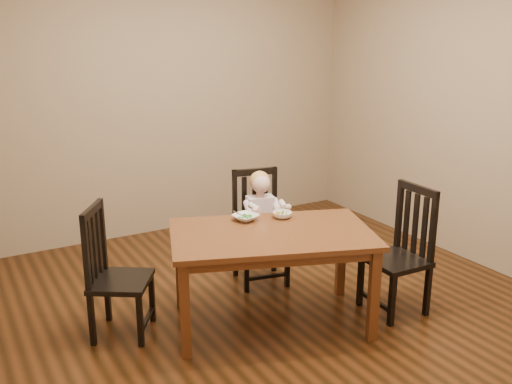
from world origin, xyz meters
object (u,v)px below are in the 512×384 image
dining_table (272,243)px  chair_child (259,229)px  bowl_peas (246,217)px  toddler (261,216)px  bowl_veg (282,215)px  chair_left (114,274)px  chair_right (401,252)px

dining_table → chair_child: chair_child is taller
dining_table → bowl_peas: (-0.04, 0.30, 0.10)m
toddler → bowl_veg: size_ratio=3.37×
chair_left → chair_right: 2.06m
bowl_peas → bowl_veg: bearing=-18.1°
chair_left → bowl_veg: chair_left is taller
dining_table → chair_left: size_ratio=1.72×
bowl_veg → toddler: bearing=81.7°
chair_child → bowl_peas: (-0.33, -0.38, 0.27)m
chair_right → bowl_veg: (-0.71, 0.52, 0.26)m
bowl_veg → chair_right: bearing=-36.0°
chair_left → chair_right: chair_right is taller
chair_left → toddler: bearing=133.0°
dining_table → bowl_peas: bearing=97.2°
toddler → bowl_peas: bearing=58.1°
toddler → bowl_peas: size_ratio=2.76×
dining_table → bowl_veg: bowl_veg is taller
toddler → chair_child: bearing=-90.0°
dining_table → toddler: toddler is taller
dining_table → chair_child: size_ratio=1.70×
bowl_peas → chair_child: bearing=48.7°
chair_left → bowl_veg: (1.22, -0.19, 0.27)m
dining_table → toddler: size_ratio=3.21×
dining_table → chair_right: chair_right is taller
toddler → bowl_peas: toddler is taller
chair_left → bowl_peas: (0.96, -0.10, 0.27)m
bowl_peas → bowl_veg: size_ratio=1.22×
chair_left → bowl_peas: chair_left is taller
dining_table → chair_left: 1.09m
dining_table → chair_right: bearing=-17.7°
toddler → bowl_peas: 0.48m
toddler → chair_left: bearing=22.3°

